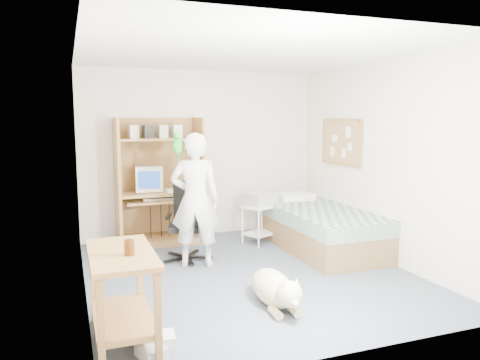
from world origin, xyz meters
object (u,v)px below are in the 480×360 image
(dog, at_px, (275,288))
(office_chair, at_px, (187,232))
(person, at_px, (195,200))
(printer_cart, at_px, (260,218))
(bed, at_px, (320,228))
(computer_hutch, at_px, (159,186))
(side_desk, at_px, (122,283))

(dog, bearing_deg, office_chair, 105.80)
(person, bearing_deg, printer_cart, -127.82)
(dog, bearing_deg, bed, 50.76)
(dog, relative_size, printer_cart, 1.83)
(computer_hutch, height_order, person, computer_hutch)
(bed, relative_size, dog, 1.91)
(bed, distance_m, office_chair, 1.84)
(person, height_order, printer_cart, person)
(computer_hutch, distance_m, person, 1.25)
(person, height_order, dog, person)
(dog, bearing_deg, printer_cart, 73.20)
(computer_hutch, distance_m, printer_cart, 1.52)
(person, xyz_separation_m, printer_cart, (1.15, 0.70, -0.44))
(side_desk, bearing_deg, person, 58.22)
(computer_hutch, distance_m, office_chair, 1.06)
(office_chair, bearing_deg, dog, -55.90)
(bed, height_order, dog, bed)
(person, relative_size, dog, 1.54)
(bed, height_order, person, person)
(printer_cart, bearing_deg, dog, -134.15)
(office_chair, distance_m, person, 0.55)
(person, xyz_separation_m, dog, (0.39, -1.47, -0.64))
(person, bearing_deg, computer_hutch, -59.82)
(bed, bearing_deg, side_desk, -147.50)
(bed, bearing_deg, dog, -131.62)
(computer_hutch, xyz_separation_m, side_desk, (-0.85, -2.94, -0.33))
(side_desk, distance_m, dog, 1.50)
(computer_hutch, bearing_deg, dog, -77.53)
(computer_hutch, distance_m, side_desk, 3.08)
(computer_hutch, height_order, printer_cart, computer_hutch)
(dog, distance_m, printer_cart, 2.31)
(bed, height_order, printer_cart, bed)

